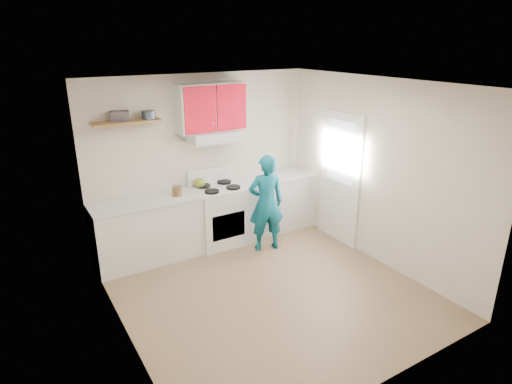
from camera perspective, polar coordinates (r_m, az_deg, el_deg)
floor at (r=5.71m, az=1.64°, el=-12.82°), size 3.80×3.80×0.00m
ceiling at (r=4.84m, az=1.94°, el=14.12°), size 3.60×3.80×0.04m
back_wall at (r=6.72m, az=-7.13°, el=4.29°), size 3.60×0.04×2.60m
front_wall at (r=3.83m, az=17.72°, el=-8.86°), size 3.60×0.04×2.60m
left_wall at (r=4.48m, az=-17.97°, el=-4.61°), size 0.04×3.80×2.60m
right_wall at (r=6.25m, az=15.74°, el=2.51°), size 0.04×3.80×2.60m
door at (r=6.79m, az=11.12°, el=1.78°), size 0.05×0.85×2.05m
door_glass at (r=6.65m, az=11.18°, el=5.23°), size 0.01×0.55×0.95m
counter_left at (r=6.41m, az=-14.17°, el=-5.07°), size 1.52×0.60×0.90m
counter_right at (r=7.27m, az=2.34°, el=-1.44°), size 1.32×0.60×0.90m
stove at (r=6.76m, az=-4.91°, el=-3.08°), size 0.76×0.65×0.92m
range_hood at (r=6.48m, az=-5.65°, el=7.35°), size 0.76×0.44×0.15m
upper_cabinets at (r=6.45m, az=-6.00°, el=11.13°), size 1.02×0.33×0.70m
shelf at (r=6.06m, az=-16.86°, el=8.89°), size 0.90×0.30×0.04m
books at (r=6.05m, az=-17.63°, el=9.59°), size 0.28×0.23×0.13m
tin at (r=6.09m, az=-14.06°, el=9.90°), size 0.24×0.24×0.11m
kettle at (r=6.61m, az=-7.51°, el=1.24°), size 0.22×0.22×0.15m
crock at (r=6.31m, az=-10.43°, el=0.03°), size 0.18×0.18×0.16m
cutting_board at (r=6.92m, az=0.05°, el=1.50°), size 0.35×0.30×0.02m
silicone_mat at (r=7.33m, az=5.10°, el=2.43°), size 0.36×0.33×0.01m
person at (r=6.43m, az=1.35°, el=-1.48°), size 0.62×0.49×1.49m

